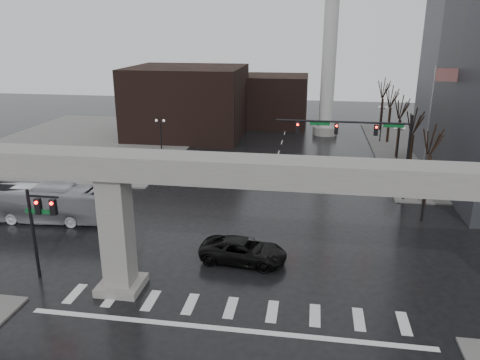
{
  "coord_description": "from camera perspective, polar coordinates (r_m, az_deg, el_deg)",
  "views": [
    {
      "loc": [
        4.15,
        -23.89,
        15.4
      ],
      "look_at": [
        -1.01,
        8.84,
        4.5
      ],
      "focal_mm": 35.0,
      "sensor_mm": 36.0,
      "label": 1
    }
  ],
  "objects": [
    {
      "name": "building_far_mid",
      "position": [
        76.99,
        4.35,
        9.64
      ],
      "size": [
        10.0,
        10.0,
        8.0
      ],
      "primitive_type": "cube",
      "color": "black",
      "rests_on": "ground"
    },
    {
      "name": "tree_right_1",
      "position": [
        52.5,
        20.12,
        3.25
      ],
      "size": [
        1.09,
        1.61,
        7.67
      ],
      "color": "black",
      "rests_on": "ground"
    },
    {
      "name": "ground",
      "position": [
        28.73,
        -0.78,
        -14.21
      ],
      "size": [
        160.0,
        160.0,
        0.0
      ],
      "primitive_type": "plane",
      "color": "black",
      "rests_on": "ground"
    },
    {
      "name": "tree_right_2",
      "position": [
        60.14,
        18.78,
        5.26
      ],
      "size": [
        1.1,
        1.63,
        7.85
      ],
      "color": "black",
      "rests_on": "ground"
    },
    {
      "name": "elevated_guideway",
      "position": [
        25.53,
        1.95,
        -1.3
      ],
      "size": [
        48.0,
        2.6,
        8.7
      ],
      "color": "gray",
      "rests_on": "ground"
    },
    {
      "name": "sidewalk_nw",
      "position": [
        68.78,
        -17.35,
        4.5
      ],
      "size": [
        28.0,
        36.0,
        0.15
      ],
      "primitive_type": "cube",
      "color": "slate",
      "rests_on": "ground"
    },
    {
      "name": "smokestack",
      "position": [
        69.94,
        10.92,
        16.22
      ],
      "size": [
        3.6,
        3.6,
        30.0
      ],
      "color": "#B9B9B5",
      "rests_on": "ground"
    },
    {
      "name": "signal_mast_arm",
      "position": [
        44.02,
        15.12,
        5.02
      ],
      "size": [
        12.12,
        0.43,
        8.0
      ],
      "color": "black",
      "rests_on": "ground"
    },
    {
      "name": "flagpole_assembly",
      "position": [
        47.87,
        22.49,
        7.38
      ],
      "size": [
        2.06,
        0.12,
        12.0
      ],
      "color": "silver",
      "rests_on": "ground"
    },
    {
      "name": "lamp_left_1",
      "position": [
        56.09,
        -9.64,
        5.68
      ],
      "size": [
        1.22,
        0.32,
        5.11
      ],
      "color": "black",
      "rests_on": "ground"
    },
    {
      "name": "city_bus",
      "position": [
        41.92,
        -22.99,
        -2.6
      ],
      "size": [
        11.21,
        3.03,
        3.1
      ],
      "primitive_type": "imported",
      "rotation": [
        0.0,
        0.0,
        1.61
      ],
      "color": "silver",
      "rests_on": "ground"
    },
    {
      "name": "lamp_right_2",
      "position": [
        67.61,
        16.91,
        7.27
      ],
      "size": [
        1.22,
        0.32,
        5.11
      ],
      "color": "black",
      "rests_on": "ground"
    },
    {
      "name": "lamp_right_0",
      "position": [
        40.81,
        21.78,
        -0.13
      ],
      "size": [
        1.22,
        0.32,
        5.11
      ],
      "color": "black",
      "rests_on": "ground"
    },
    {
      "name": "lamp_left_2",
      "position": [
        69.25,
        -6.0,
        8.19
      ],
      "size": [
        1.22,
        0.32,
        5.11
      ],
      "color": "black",
      "rests_on": "ground"
    },
    {
      "name": "tree_right_0",
      "position": [
        44.98,
        21.91,
        0.57
      ],
      "size": [
        1.09,
        1.58,
        7.5
      ],
      "color": "black",
      "rests_on": "ground"
    },
    {
      "name": "building_far_left",
      "position": [
        69.13,
        -6.45,
        9.44
      ],
      "size": [
        16.0,
        14.0,
        10.0
      ],
      "primitive_type": "cube",
      "color": "black",
      "rests_on": "ground"
    },
    {
      "name": "lamp_right_1",
      "position": [
        54.06,
        18.75,
        4.49
      ],
      "size": [
        1.22,
        0.32,
        5.11
      ],
      "color": "black",
      "rests_on": "ground"
    },
    {
      "name": "tree_right_4",
      "position": [
        75.65,
        16.9,
        8.03
      ],
      "size": [
        1.12,
        1.69,
        8.19
      ],
      "color": "black",
      "rests_on": "ground"
    },
    {
      "name": "lamp_left_0",
      "position": [
        43.47,
        -15.39,
        1.62
      ],
      "size": [
        1.22,
        0.32,
        5.11
      ],
      "color": "black",
      "rests_on": "ground"
    },
    {
      "name": "signal_left_pole",
      "position": [
        31.5,
        -23.26,
        -4.43
      ],
      "size": [
        2.3,
        0.3,
        6.0
      ],
      "color": "black",
      "rests_on": "ground"
    },
    {
      "name": "tree_right_3",
      "position": [
        67.86,
        17.73,
        6.8
      ],
      "size": [
        1.11,
        1.66,
        8.02
      ],
      "color": "black",
      "rests_on": "ground"
    },
    {
      "name": "pickup_truck",
      "position": [
        32.3,
        0.43,
        -8.62
      ],
      "size": [
        6.17,
        3.32,
        1.65
      ],
      "primitive_type": "imported",
      "rotation": [
        0.0,
        0.0,
        1.47
      ],
      "color": "black",
      "rests_on": "ground"
    }
  ]
}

